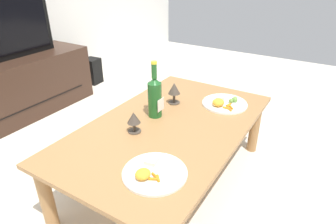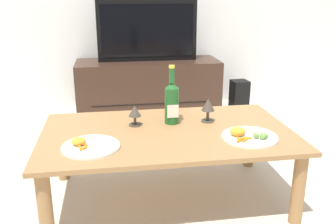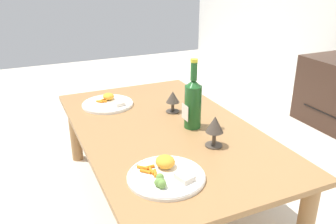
{
  "view_description": "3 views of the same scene",
  "coord_description": "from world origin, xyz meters",
  "px_view_note": "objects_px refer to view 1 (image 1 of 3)",
  "views": [
    {
      "loc": [
        -1.25,
        -0.76,
        1.26
      ],
      "look_at": [
        0.01,
        0.01,
        0.5
      ],
      "focal_mm": 30.84,
      "sensor_mm": 36.0,
      "label": 1
    },
    {
      "loc": [
        -0.31,
        -1.94,
        1.18
      ],
      "look_at": [
        0.02,
        0.07,
        0.51
      ],
      "focal_mm": 40.14,
      "sensor_mm": 36.0,
      "label": 2
    },
    {
      "loc": [
        1.45,
        -0.64,
        1.17
      ],
      "look_at": [
        -0.05,
        0.04,
        0.49
      ],
      "focal_mm": 37.68,
      "sensor_mm": 36.0,
      "label": 3
    }
  ],
  "objects_px": {
    "floor_speaker": "(92,71)",
    "dinner_plate_left": "(154,172)",
    "tv_stand": "(14,89)",
    "wine_bottle": "(155,96)",
    "dining_table": "(169,133)",
    "dinner_plate_right": "(224,103)",
    "goblet_left": "(134,119)",
    "goblet_right": "(174,90)"
  },
  "relations": [
    {
      "from": "floor_speaker",
      "to": "dinner_plate_left",
      "type": "relative_size",
      "value": 1.0
    },
    {
      "from": "tv_stand",
      "to": "wine_bottle",
      "type": "bearing_deg",
      "value": -90.91
    },
    {
      "from": "floor_speaker",
      "to": "wine_bottle",
      "type": "xyz_separation_m",
      "value": [
        -0.97,
        -1.54,
        0.42
      ]
    },
    {
      "from": "dining_table",
      "to": "dinner_plate_right",
      "type": "distance_m",
      "value": 0.45
    },
    {
      "from": "tv_stand",
      "to": "wine_bottle",
      "type": "relative_size",
      "value": 4.0
    },
    {
      "from": "wine_bottle",
      "to": "dinner_plate_right",
      "type": "xyz_separation_m",
      "value": [
        0.37,
        -0.3,
        -0.12
      ]
    },
    {
      "from": "tv_stand",
      "to": "goblet_left",
      "type": "xyz_separation_m",
      "value": [
        -0.24,
        -1.54,
        0.24
      ]
    },
    {
      "from": "tv_stand",
      "to": "dinner_plate_right",
      "type": "bearing_deg",
      "value": -79.52
    },
    {
      "from": "goblet_right",
      "to": "dinner_plate_right",
      "type": "height_order",
      "value": "goblet_right"
    },
    {
      "from": "goblet_right",
      "to": "dinner_plate_right",
      "type": "xyz_separation_m",
      "value": [
        0.15,
        -0.3,
        -0.08
      ]
    },
    {
      "from": "dinner_plate_left",
      "to": "dinner_plate_right",
      "type": "relative_size",
      "value": 0.98
    },
    {
      "from": "wine_bottle",
      "to": "dinner_plate_left",
      "type": "distance_m",
      "value": 0.57
    },
    {
      "from": "wine_bottle",
      "to": "dinner_plate_right",
      "type": "bearing_deg",
      "value": -39.87
    },
    {
      "from": "floor_speaker",
      "to": "dinner_plate_left",
      "type": "bearing_deg",
      "value": -132.56
    },
    {
      "from": "goblet_right",
      "to": "dining_table",
      "type": "bearing_deg",
      "value": -155.24
    },
    {
      "from": "tv_stand",
      "to": "goblet_left",
      "type": "bearing_deg",
      "value": -98.91
    },
    {
      "from": "wine_bottle",
      "to": "goblet_right",
      "type": "relative_size",
      "value": 2.43
    },
    {
      "from": "wine_bottle",
      "to": "tv_stand",
      "type": "bearing_deg",
      "value": 89.09
    },
    {
      "from": "dining_table",
      "to": "dinner_plate_left",
      "type": "distance_m",
      "value": 0.46
    },
    {
      "from": "goblet_right",
      "to": "dinner_plate_left",
      "type": "relative_size",
      "value": 0.49
    },
    {
      "from": "dining_table",
      "to": "goblet_left",
      "type": "relative_size",
      "value": 11.59
    },
    {
      "from": "goblet_left",
      "to": "dinner_plate_left",
      "type": "bearing_deg",
      "value": -129.97
    },
    {
      "from": "tv_stand",
      "to": "floor_speaker",
      "type": "xyz_separation_m",
      "value": [
        0.95,
        0.0,
        -0.12
      ]
    },
    {
      "from": "tv_stand",
      "to": "dinner_plate_right",
      "type": "xyz_separation_m",
      "value": [
        0.34,
        -1.84,
        0.18
      ]
    },
    {
      "from": "dining_table",
      "to": "dinner_plate_right",
      "type": "bearing_deg",
      "value": -23.26
    },
    {
      "from": "goblet_left",
      "to": "dinner_plate_right",
      "type": "relative_size",
      "value": 0.4
    },
    {
      "from": "dining_table",
      "to": "tv_stand",
      "type": "distance_m",
      "value": 1.67
    },
    {
      "from": "goblet_left",
      "to": "dinner_plate_right",
      "type": "height_order",
      "value": "goblet_left"
    },
    {
      "from": "goblet_right",
      "to": "goblet_left",
      "type": "bearing_deg",
      "value": 180.0
    },
    {
      "from": "goblet_left",
      "to": "wine_bottle",
      "type": "bearing_deg",
      "value": 1.75
    },
    {
      "from": "goblet_left",
      "to": "floor_speaker",
      "type": "bearing_deg",
      "value": 52.31
    },
    {
      "from": "wine_bottle",
      "to": "dinner_plate_left",
      "type": "bearing_deg",
      "value": -146.99
    },
    {
      "from": "dinner_plate_left",
      "to": "dinner_plate_right",
      "type": "distance_m",
      "value": 0.83
    },
    {
      "from": "floor_speaker",
      "to": "goblet_right",
      "type": "relative_size",
      "value": 2.03
    },
    {
      "from": "floor_speaker",
      "to": "dinner_plate_left",
      "type": "height_order",
      "value": "dinner_plate_left"
    },
    {
      "from": "goblet_right",
      "to": "dinner_plate_left",
      "type": "distance_m",
      "value": 0.75
    },
    {
      "from": "floor_speaker",
      "to": "dinner_plate_right",
      "type": "xyz_separation_m",
      "value": [
        -0.61,
        -1.84,
        0.29
      ]
    },
    {
      "from": "floor_speaker",
      "to": "dining_table",
      "type": "bearing_deg",
      "value": -126.01
    },
    {
      "from": "floor_speaker",
      "to": "dinner_plate_left",
      "type": "distance_m",
      "value": 2.35
    },
    {
      "from": "goblet_right",
      "to": "floor_speaker",
      "type": "bearing_deg",
      "value": 63.87
    },
    {
      "from": "wine_bottle",
      "to": "dinner_plate_left",
      "type": "relative_size",
      "value": 1.19
    },
    {
      "from": "goblet_left",
      "to": "goblet_right",
      "type": "bearing_deg",
      "value": -0.0
    }
  ]
}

